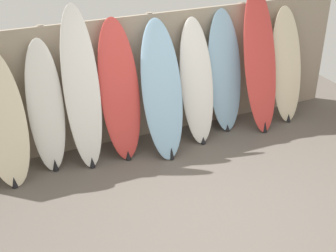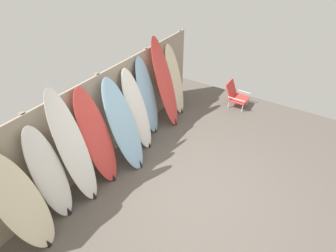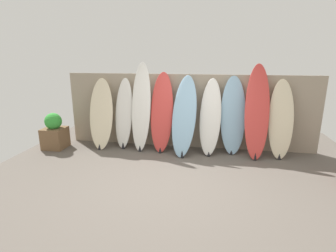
# 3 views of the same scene
# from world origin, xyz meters

# --- Properties ---
(ground) EXTENTS (7.68, 7.68, 0.00)m
(ground) POSITION_xyz_m (0.00, 0.00, 0.00)
(ground) COLOR #5B544C
(fence_back) EXTENTS (6.08, 0.11, 1.80)m
(fence_back) POSITION_xyz_m (-0.00, 2.01, 0.90)
(fence_back) COLOR gray
(fence_back) RESTS_ON ground
(surfboard_cream_0) EXTENTS (0.63, 0.61, 1.70)m
(surfboard_cream_0) POSITION_xyz_m (-2.09, 1.61, 0.84)
(surfboard_cream_0) COLOR beige
(surfboard_cream_0) RESTS_ON ground
(surfboard_white_1) EXTENTS (0.50, 0.45, 1.71)m
(surfboard_white_1) POSITION_xyz_m (-1.55, 1.71, 0.84)
(surfboard_white_1) COLOR white
(surfboard_white_1) RESTS_ON ground
(surfboard_white_2) EXTENTS (0.48, 0.51, 2.09)m
(surfboard_white_2) POSITION_xyz_m (-1.09, 1.64, 1.03)
(surfboard_white_2) COLOR white
(surfboard_white_2) RESTS_ON ground
(surfboard_red_3) EXTENTS (0.54, 0.56, 1.86)m
(surfboard_red_3) POSITION_xyz_m (-0.59, 1.64, 0.92)
(surfboard_red_3) COLOR #D13D38
(surfboard_red_3) RESTS_ON ground
(surfboard_skyblue_4) EXTENTS (0.63, 0.81, 1.80)m
(surfboard_skyblue_4) POSITION_xyz_m (-0.05, 1.51, 0.89)
(surfboard_skyblue_4) COLOR #8CB7D6
(surfboard_skyblue_4) RESTS_ON ground
(surfboard_white_5) EXTENTS (0.53, 0.64, 1.74)m
(surfboard_white_5) POSITION_xyz_m (0.54, 1.64, 0.86)
(surfboard_white_5) COLOR white
(surfboard_white_5) RESTS_ON ground
(surfboard_skyblue_6) EXTENTS (0.61, 0.46, 1.79)m
(surfboard_skyblue_6) POSITION_xyz_m (1.05, 1.75, 0.88)
(surfboard_skyblue_6) COLOR #8CB7D6
(surfboard_skyblue_6) RESTS_ON ground
(surfboard_red_7) EXTENTS (0.54, 0.68, 2.07)m
(surfboard_red_7) POSITION_xyz_m (1.55, 1.60, 1.02)
(surfboard_red_7) COLOR #D13D38
(surfboard_red_7) RESTS_ON ground
(surfboard_cream_8) EXTENTS (0.53, 0.49, 1.74)m
(surfboard_cream_8) POSITION_xyz_m (2.08, 1.66, 0.86)
(surfboard_cream_8) COLOR beige
(surfboard_cream_8) RESTS_ON ground
(beach_chair) EXTENTS (0.50, 0.56, 0.65)m
(beach_chair) POSITION_xyz_m (3.15, 0.44, 0.32)
(beach_chair) COLOR silver
(beach_chair) RESTS_ON ground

